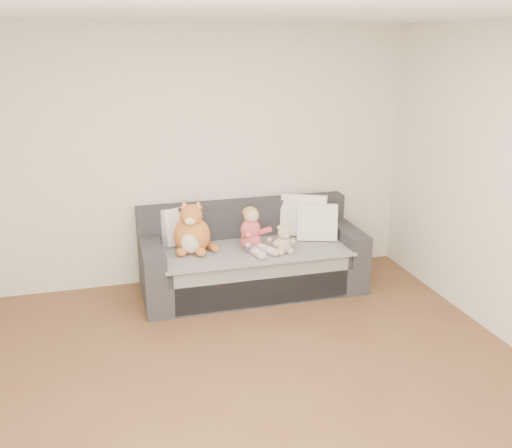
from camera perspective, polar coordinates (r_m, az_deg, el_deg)
The scene contains 10 objects.
room_shell at distance 3.87m, azimuth -0.92°, elevation 0.81°, with size 5.00×5.00×5.00m.
sofa at distance 5.81m, azimuth -0.51°, elevation -3.58°, with size 2.20×0.94×0.85m.
cushion_left at distance 5.80m, azimuth -7.50°, elevation -0.09°, with size 0.45×0.33×0.39m.
cushion_right_back at distance 5.99m, azimuth 4.78°, elevation 0.89°, with size 0.51×0.41×0.45m.
cushion_right_front at distance 5.87m, azimuth 6.12°, elevation 0.20°, with size 0.45×0.31×0.39m.
toddler at distance 5.55m, azimuth -0.32°, elevation -0.82°, with size 0.31×0.45×0.44m.
plush_cat at distance 5.52m, azimuth -6.39°, elevation -0.86°, with size 0.41×0.37×0.54m.
teddy_bear at distance 5.49m, azimuth 2.83°, elevation -1.77°, with size 0.23×0.17×0.29m.
plush_cow at distance 5.54m, azimuth 2.93°, elevation -2.16°, with size 0.12×0.19×0.15m.
sippy_cup at distance 5.50m, azimuth -0.54°, elevation -2.36°, with size 0.10×0.07×0.11m.
Camera 1 is at (-0.93, -3.16, 2.44)m, focal length 40.00 mm.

